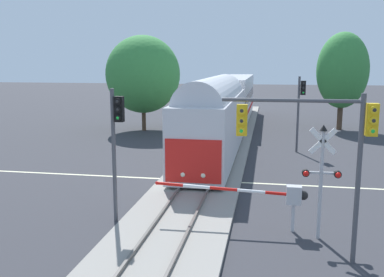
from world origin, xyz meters
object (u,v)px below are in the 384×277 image
Objects in this scene: crossing_gate_near at (276,195)px; oak_far_right at (343,71)px; commuter_train at (227,105)px; traffic_signal_near_right at (319,136)px; traffic_signal_median at (116,134)px; traffic_signal_far_side at (301,102)px; crossing_signal_mast at (322,171)px; oak_behind_train at (143,74)px.

oak_far_right is (6.48, 27.02, 4.25)m from crossing_gate_near.
commuter_train is 24.08m from traffic_signal_near_right.
traffic_signal_far_side is at bearing 62.12° from traffic_signal_median.
traffic_signal_near_right is at bearing -16.70° from traffic_signal_median.
traffic_signal_near_right reaches higher than crossing_signal_mast.
commuter_train is 4.19× the size of oak_behind_train.
oak_behind_train is at bearing -168.25° from oak_far_right.
commuter_train is at bearing -150.48° from oak_far_right.
traffic_signal_median is 0.60× the size of oak_behind_train.
oak_far_right is at bearing 76.51° from crossing_gate_near.
traffic_signal_median is at bearing -115.15° from oak_far_right.
crossing_signal_mast is at bearing -91.14° from traffic_signal_far_side.
traffic_signal_near_right is 29.88m from oak_far_right.
commuter_train is 4.04× the size of oak_far_right.
crossing_signal_mast is (5.43, -21.69, -0.22)m from commuter_train.
oak_far_right reaches higher than oak_behind_train.
commuter_train is 6.32× the size of crossing_gate_near.
crossing_gate_near is at bearing -96.99° from traffic_signal_far_side.
crossing_signal_mast is at bearing -60.17° from oak_behind_train.
oak_far_right reaches higher than crossing_signal_mast.
traffic_signal_near_right is 1.01× the size of traffic_signal_median.
traffic_signal_far_side is (5.75, -5.90, 0.86)m from commuter_train.
crossing_signal_mast is 0.77× the size of traffic_signal_near_right.
crossing_gate_near is 2.01m from crossing_signal_mast.
crossing_gate_near is 3.78m from traffic_signal_near_right.
commuter_train is 22.36m from crossing_signal_mast.
crossing_gate_near is 1.09× the size of traffic_signal_far_side.
traffic_signal_near_right is 28.77m from oak_behind_train.
oak_behind_train is (-8.16, 2.01, 2.53)m from commuter_train.
commuter_train is 8.87× the size of crossing_signal_mast.
oak_far_right is at bearing 79.82° from traffic_signal_near_right.
traffic_signal_median is (-8.13, -15.36, -0.03)m from traffic_signal_far_side.
commuter_train reaches higher than crossing_signal_mast.
crossing_gate_near is 1.40× the size of crossing_signal_mast.
traffic_signal_near_right is at bearing -62.66° from crossing_gate_near.
traffic_signal_near_right is at bearing -92.15° from traffic_signal_far_side.
oak_behind_train reaches higher than crossing_signal_mast.
traffic_signal_far_side is (0.66, 17.60, -0.47)m from traffic_signal_near_right.
crossing_gate_near is 0.64× the size of oak_far_right.
crossing_gate_near is (3.87, -21.16, -1.37)m from commuter_train.
crossing_signal_mast reaches higher than crossing_gate_near.
traffic_signal_near_right reaches higher than traffic_signal_median.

